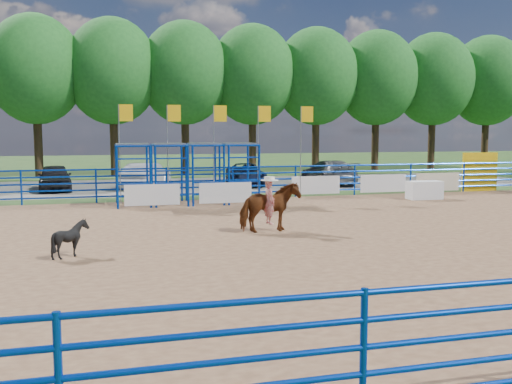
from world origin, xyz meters
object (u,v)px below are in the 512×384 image
Objects in this scene: announcer_table at (424,190)px; calf at (70,239)px; car_c at (246,174)px; car_a at (55,177)px; horse_and_rider at (269,204)px; car_d at (329,172)px; car_b at (146,176)px.

calf is at bearing -150.33° from announcer_table.
car_a is at bearing -170.34° from car_c.
horse_and_rider is 16.31m from car_d.
car_c is (5.60, 0.34, -0.07)m from car_b.
car_d reaches higher than car_a.
announcer_table is 1.67× the size of calf.
car_a is at bearing 11.48° from calf.
car_d is (7.72, 14.37, -0.17)m from horse_and_rider.
horse_and_rider is 6.07m from calf.
calf is 0.22× the size of car_b.
car_d is (15.13, -0.34, 0.02)m from car_a.
announcer_table is 0.34× the size of car_c.
car_c is at bearing -8.98° from car_d.
horse_and_rider is 16.47m from car_a.
car_a reaches higher than announcer_table.
horse_and_rider reaches higher than announcer_table.
car_c reaches higher than calf.
horse_and_rider is 0.60× the size of car_a.
car_d is (4.84, -0.58, 0.08)m from car_c.
car_d reaches higher than announcer_table.
announcer_table is 0.38× the size of car_a.
car_b is at bearing -3.42° from car_d.
announcer_table is 0.65× the size of horse_and_rider.
calf is at bearing 48.78° from car_d.
announcer_table is at bearing -45.80° from car_c.
horse_and_rider reaches higher than car_d.
car_c is (10.29, 0.25, -0.06)m from car_a.
announcer_table is 18.54m from car_a.
car_a is at bearing 116.73° from horse_and_rider.
car_b reaches higher than calf.
horse_and_rider is at bearing 59.65° from car_d.
car_a is at bearing 22.41° from car_b.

